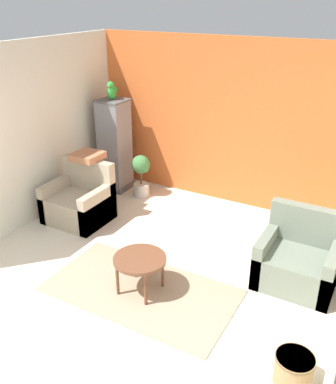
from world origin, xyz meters
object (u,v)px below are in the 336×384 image
at_px(coffee_table, 140,261).
at_px(potted_plant, 141,172).
at_px(armchair_left, 80,202).
at_px(wicker_basket, 294,369).
at_px(birdcage, 115,146).
at_px(parrot, 112,91).
at_px(armchair_right, 298,261).

xyz_separation_m(coffee_table, potted_plant, (-1.37, 2.17, 0.03)).
relative_size(armchair_left, wicker_basket, 2.54).
distance_m(birdcage, wicker_basket, 4.66).
bearing_deg(birdcage, coffee_table, -49.38).
relative_size(birdcage, parrot, 5.22).
bearing_deg(parrot, wicker_basket, -35.46).
distance_m(coffee_table, parrot, 3.21).
bearing_deg(wicker_basket, potted_plant, 140.85).
height_order(armchair_left, birdcage, birdcage).
height_order(birdcage, wicker_basket, birdcage).
bearing_deg(armchair_left, wicker_basket, -22.27).
relative_size(armchair_left, armchair_right, 1.00).
height_order(coffee_table, armchair_left, armchair_left).
xyz_separation_m(birdcage, potted_plant, (0.55, -0.06, -0.34)).
xyz_separation_m(coffee_table, armchair_right, (1.51, 1.04, -0.12)).
height_order(armchair_right, potted_plant, armchair_right).
bearing_deg(armchair_left, birdcage, 99.17).
relative_size(coffee_table, potted_plant, 0.84).
relative_size(coffee_table, armchair_left, 0.68).
bearing_deg(armchair_left, coffee_table, -30.59).
height_order(armchair_right, parrot, parrot).
height_order(coffee_table, potted_plant, potted_plant).
bearing_deg(wicker_basket, parrot, 144.54).
xyz_separation_m(coffee_table, parrot, (-1.91, 2.23, 1.29)).
height_order(armchair_right, wicker_basket, armchair_right).
bearing_deg(armchair_left, potted_plant, 73.08).
bearing_deg(armchair_right, coffee_table, -145.41).
distance_m(birdcage, parrot, 0.92).
xyz_separation_m(armchair_left, potted_plant, (0.35, 1.16, 0.14)).
distance_m(coffee_table, armchair_right, 1.84).
distance_m(parrot, potted_plant, 1.38).
xyz_separation_m(armchair_left, parrot, (-0.20, 1.22, 1.41)).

